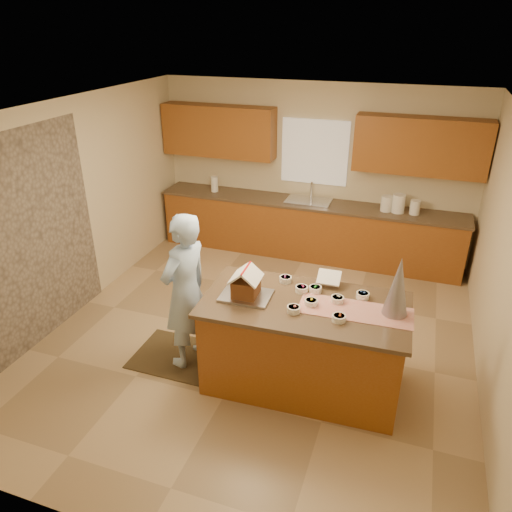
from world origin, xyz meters
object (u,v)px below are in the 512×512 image
Objects in this scene: island_base at (303,346)px; tinsel_tree at (398,287)px; gingerbread_house at (246,285)px; boy at (185,292)px.

tinsel_tree is (0.84, 0.09, 0.82)m from island_base.
gingerbread_house reaches higher than island_base.
tinsel_tree reaches higher than island_base.
boy is at bearing -176.80° from tinsel_tree.
island_base is 3.27× the size of tinsel_tree.
boy reaches higher than gingerbread_house.
tinsel_tree is 0.34× the size of boy.
island_base is 0.89m from gingerbread_house.
gingerbread_house is at bearing -174.81° from island_base.
island_base is 1.10× the size of boy.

